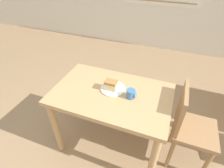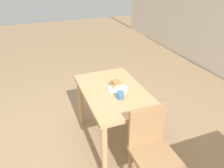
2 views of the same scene
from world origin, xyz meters
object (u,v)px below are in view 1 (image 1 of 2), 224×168
(plate, at_px, (113,89))
(coffee_mug, at_px, (131,94))
(cake_slice, at_px, (111,85))
(dining_table_near, at_px, (111,102))
(chair_near_window, at_px, (189,126))

(plate, relative_size, coffee_mug, 2.70)
(cake_slice, bearing_deg, plate, 47.26)
(plate, distance_m, cake_slice, 0.05)
(plate, xyz_separation_m, coffee_mug, (0.18, -0.05, 0.03))
(dining_table_near, relative_size, chair_near_window, 1.22)
(chair_near_window, xyz_separation_m, cake_slice, (-0.72, -0.04, 0.29))
(dining_table_near, height_order, cake_slice, cake_slice)
(plate, distance_m, coffee_mug, 0.19)
(dining_table_near, xyz_separation_m, plate, (-0.00, 0.05, 0.12))
(dining_table_near, distance_m, cake_slice, 0.17)
(cake_slice, distance_m, coffee_mug, 0.20)
(chair_near_window, bearing_deg, plate, 92.37)
(plate, bearing_deg, chair_near_window, 2.37)
(chair_near_window, height_order, cake_slice, chair_near_window)
(dining_table_near, height_order, plate, plate)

